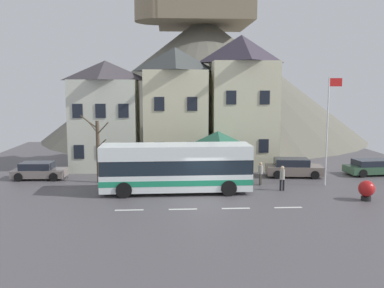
% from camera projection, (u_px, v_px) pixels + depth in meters
% --- Properties ---
extents(ground_plane, '(40.00, 60.00, 0.07)m').
position_uv_depth(ground_plane, '(207.00, 203.00, 25.27)').
color(ground_plane, '#504C51').
extents(townhouse_00, '(5.33, 6.02, 9.06)m').
position_uv_depth(townhouse_00, '(106.00, 115.00, 36.11)').
color(townhouse_00, beige).
rests_on(townhouse_00, ground_plane).
extents(townhouse_01, '(5.19, 6.53, 10.22)m').
position_uv_depth(townhouse_01, '(175.00, 107.00, 36.62)').
color(townhouse_01, beige).
rests_on(townhouse_01, ground_plane).
extents(townhouse_02, '(5.37, 6.74, 11.29)m').
position_uv_depth(townhouse_02, '(241.00, 101.00, 36.98)').
color(townhouse_02, beige).
rests_on(townhouse_02, ground_plane).
extents(hilltop_castle, '(43.41, 43.41, 22.91)m').
position_uv_depth(hilltop_castle, '(203.00, 74.00, 58.81)').
color(hilltop_castle, '#625F54').
rests_on(hilltop_castle, ground_plane).
extents(transit_bus, '(9.72, 2.89, 3.14)m').
position_uv_depth(transit_bus, '(176.00, 168.00, 27.50)').
color(transit_bus, white).
rests_on(transit_bus, ground_plane).
extents(bus_shelter, '(3.60, 3.60, 3.59)m').
position_uv_depth(bus_shelter, '(218.00, 139.00, 31.57)').
color(bus_shelter, '#473D33').
rests_on(bus_shelter, ground_plane).
extents(parked_car_00, '(4.38, 2.33, 1.41)m').
position_uv_depth(parked_car_00, '(293.00, 168.00, 32.53)').
color(parked_car_00, slate).
rests_on(parked_car_00, ground_plane).
extents(parked_car_01, '(3.89, 2.01, 1.26)m').
position_uv_depth(parked_car_01, '(39.00, 171.00, 31.69)').
color(parked_car_01, slate).
rests_on(parked_car_01, ground_plane).
extents(parked_car_02, '(4.55, 2.31, 1.21)m').
position_uv_depth(parked_car_02, '(373.00, 167.00, 33.27)').
color(parked_car_02, '#32543B').
rests_on(parked_car_02, ground_plane).
extents(pedestrian_00, '(0.33, 0.33, 1.63)m').
position_uv_depth(pedestrian_00, '(261.00, 171.00, 29.67)').
color(pedestrian_00, '#38332D').
rests_on(pedestrian_00, ground_plane).
extents(pedestrian_01, '(0.33, 0.32, 1.66)m').
position_uv_depth(pedestrian_01, '(282.00, 176.00, 28.05)').
color(pedestrian_01, black).
rests_on(pedestrian_01, ground_plane).
extents(public_bench, '(1.69, 0.48, 0.87)m').
position_uv_depth(public_bench, '(209.00, 166.00, 34.33)').
color(public_bench, '#473828').
rests_on(public_bench, ground_plane).
extents(flagpole, '(0.95, 0.10, 7.50)m').
position_uv_depth(flagpole, '(328.00, 124.00, 29.10)').
color(flagpole, silver).
rests_on(flagpole, ground_plane).
extents(harbour_buoy, '(0.98, 0.98, 1.23)m').
position_uv_depth(harbour_buoy, '(367.00, 189.00, 25.56)').
color(harbour_buoy, black).
rests_on(harbour_buoy, ground_plane).
extents(bare_tree_00, '(2.09, 0.96, 4.87)m').
position_uv_depth(bare_tree_00, '(98.00, 150.00, 30.33)').
color(bare_tree_00, brown).
rests_on(bare_tree_00, ground_plane).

